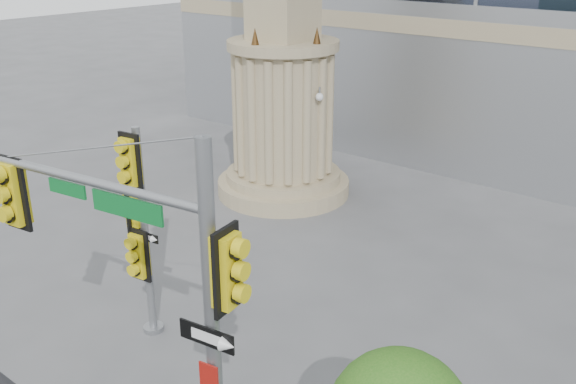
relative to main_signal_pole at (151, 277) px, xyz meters
The scene contains 3 objects.
monument 12.50m from the main_signal_pole, 120.62° to the left, with size 4.40×4.40×16.60m.
main_signal_pole is the anchor object (origin of this frame).
secondary_signal_pole 4.24m from the main_signal_pole, 144.61° to the left, with size 0.83×0.61×4.64m.
Camera 1 is at (6.78, -6.59, 8.05)m, focal length 40.00 mm.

